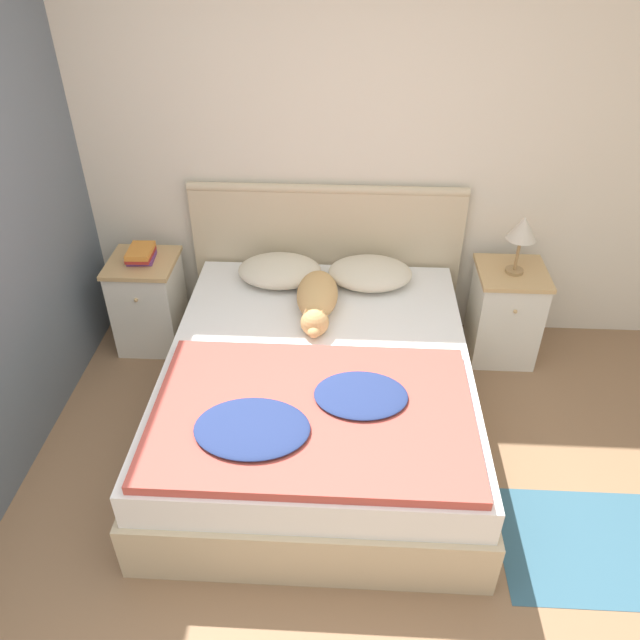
# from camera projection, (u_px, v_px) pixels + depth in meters

# --- Properties ---
(ground_plane) EXTENTS (16.00, 16.00, 0.00)m
(ground_plane) POSITION_uv_depth(u_px,v_px,m) (288.00, 592.00, 2.79)
(ground_plane) COLOR #896647
(wall_back) EXTENTS (9.00, 0.06, 2.55)m
(wall_back) POSITION_uv_depth(u_px,v_px,m) (315.00, 147.00, 3.78)
(wall_back) COLOR beige
(wall_back) RESTS_ON ground_plane
(bed) EXTENTS (1.67, 2.00, 0.52)m
(bed) POSITION_uv_depth(u_px,v_px,m) (318.00, 394.00, 3.48)
(bed) COLOR #C6B28E
(bed) RESTS_ON ground_plane
(headboard) EXTENTS (1.75, 0.06, 1.06)m
(headboard) POSITION_uv_depth(u_px,v_px,m) (327.00, 257.00, 4.14)
(headboard) COLOR #C6B28E
(headboard) RESTS_ON ground_plane
(nightstand_left) EXTENTS (0.42, 0.43, 0.64)m
(nightstand_left) POSITION_uv_depth(u_px,v_px,m) (149.00, 302.00, 4.11)
(nightstand_left) COLOR silver
(nightstand_left) RESTS_ON ground_plane
(nightstand_right) EXTENTS (0.42, 0.43, 0.64)m
(nightstand_right) POSITION_uv_depth(u_px,v_px,m) (504.00, 313.00, 4.01)
(nightstand_right) COLOR silver
(nightstand_right) RESTS_ON ground_plane
(pillow_left) EXTENTS (0.52, 0.39, 0.15)m
(pillow_left) POSITION_uv_depth(u_px,v_px,m) (280.00, 270.00, 3.90)
(pillow_left) COLOR beige
(pillow_left) RESTS_ON bed
(pillow_right) EXTENTS (0.52, 0.39, 0.15)m
(pillow_right) POSITION_uv_depth(u_px,v_px,m) (370.00, 273.00, 3.88)
(pillow_right) COLOR beige
(pillow_right) RESTS_ON bed
(quilt) EXTENTS (1.51, 0.99, 0.09)m
(quilt) POSITION_uv_depth(u_px,v_px,m) (310.00, 414.00, 2.93)
(quilt) COLOR #BC4C42
(quilt) RESTS_ON bed
(dog) EXTENTS (0.24, 0.67, 0.19)m
(dog) POSITION_uv_depth(u_px,v_px,m) (317.00, 299.00, 3.62)
(dog) COLOR tan
(dog) RESTS_ON bed
(book_stack) EXTENTS (0.17, 0.22, 0.08)m
(book_stack) POSITION_uv_depth(u_px,v_px,m) (141.00, 254.00, 3.91)
(book_stack) COLOR #703D7F
(book_stack) RESTS_ON nightstand_left
(table_lamp) EXTENTS (0.18, 0.18, 0.37)m
(table_lamp) POSITION_uv_depth(u_px,v_px,m) (523.00, 231.00, 3.65)
(table_lamp) COLOR #9E7A4C
(table_lamp) RESTS_ON nightstand_right
(rug) EXTENTS (1.19, 0.65, 0.00)m
(rug) POSITION_uv_depth(u_px,v_px,m) (625.00, 547.00, 2.97)
(rug) COLOR #335B70
(rug) RESTS_ON ground_plane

